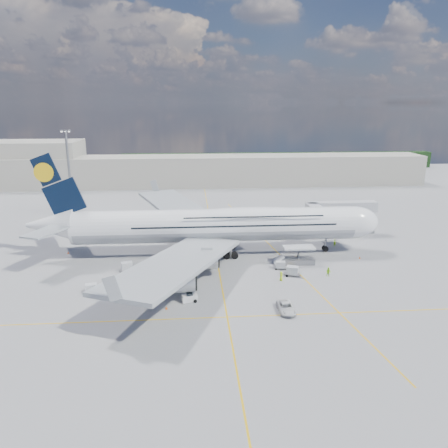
{
  "coord_description": "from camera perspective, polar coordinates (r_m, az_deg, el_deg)",
  "views": [
    {
      "loc": [
        -5.33,
        -82.43,
        32.78
      ],
      "look_at": [
        1.66,
        8.0,
        7.53
      ],
      "focal_mm": 35.0,
      "sensor_mm": 36.0,
      "label": 1
    }
  ],
  "objects": [
    {
      "name": "service_van",
      "position": [
        72.73,
        8.11,
        -10.76
      ],
      "size": [
        2.51,
        5.29,
        1.46
      ],
      "primitive_type": "imported",
      "rotation": [
        0.0,
        0.0,
        0.02
      ],
      "color": "silver",
      "rests_on": "ground"
    },
    {
      "name": "dolly_row_c",
      "position": [
        79.31,
        -12.39,
        -9.01
      ],
      "size": [
        2.89,
        2.03,
        0.38
      ],
      "rotation": [
        0.0,
        0.0,
        0.26
      ],
      "color": "gray",
      "rests_on": "ground"
    },
    {
      "name": "crew_nose",
      "position": [
        106.43,
        14.27,
        -2.39
      ],
      "size": [
        0.69,
        0.52,
        1.71
      ],
      "primitive_type": "imported",
      "rotation": [
        0.0,
        0.0,
        0.19
      ],
      "color": "#B3F619",
      "rests_on": "ground"
    },
    {
      "name": "dolly_nose_near",
      "position": [
        90.07,
        7.4,
        -5.32
      ],
      "size": [
        2.71,
        1.67,
        1.62
      ],
      "rotation": [
        0.0,
        0.0,
        -0.12
      ],
      "color": "gray",
      "rests_on": "ground"
    },
    {
      "name": "ground",
      "position": [
        88.87,
        -0.67,
        -6.09
      ],
      "size": [
        300.0,
        300.0,
        0.0
      ],
      "primitive_type": "plane",
      "color": "gray",
      "rests_on": "ground"
    },
    {
      "name": "dolly_back",
      "position": [
        90.34,
        -12.57,
        -5.42
      ],
      "size": [
        3.29,
        2.34,
        1.88
      ],
      "rotation": [
        0.0,
        0.0,
        0.28
      ],
      "color": "gray",
      "rests_on": "ground"
    },
    {
      "name": "dolly_nose_far",
      "position": [
        86.99,
        8.92,
        -6.05
      ],
      "size": [
        3.38,
        2.56,
        1.91
      ],
      "rotation": [
        0.0,
        0.0,
        -0.36
      ],
      "color": "gray",
      "rests_on": "ground"
    },
    {
      "name": "catering_truck_inner",
      "position": [
        115.66,
        -5.7,
        -0.03
      ],
      "size": [
        6.87,
        3.36,
        3.94
      ],
      "rotation": [
        0.0,
        0.0,
        -0.16
      ],
      "color": "gray",
      "rests_on": "ground"
    },
    {
      "name": "cone_wing_left_inner",
      "position": [
        107.26,
        -4.82,
        -2.14
      ],
      "size": [
        0.45,
        0.45,
        0.57
      ],
      "color": "#EE550C",
      "rests_on": "ground"
    },
    {
      "name": "terminal",
      "position": [
        179.52,
        -2.69,
        6.96
      ],
      "size": [
        180.0,
        16.0,
        12.0
      ],
      "primitive_type": "cube",
      "color": "#B2AD9E",
      "rests_on": "ground"
    },
    {
      "name": "crew_tug",
      "position": [
        83.6,
        -5.6,
        -6.87
      ],
      "size": [
        1.47,
        1.2,
        1.98
      ],
      "primitive_type": "imported",
      "rotation": [
        0.0,
        0.0,
        -0.43
      ],
      "color": "#B9FF1A",
      "rests_on": "ground"
    },
    {
      "name": "dolly_row_a",
      "position": [
        82.05,
        -16.95,
        -8.02
      ],
      "size": [
        2.88,
        1.91,
        1.68
      ],
      "rotation": [
        0.0,
        0.0,
        0.2
      ],
      "color": "gray",
      "rests_on": "ground"
    },
    {
      "name": "light_mast",
      "position": [
        133.51,
        -19.54,
        6.24
      ],
      "size": [
        3.0,
        0.7,
        25.5
      ],
      "color": "gray",
      "rests_on": "ground"
    },
    {
      "name": "crew_van",
      "position": [
        84.36,
        7.46,
        -6.77
      ],
      "size": [
        0.75,
        1.0,
        1.84
      ],
      "primitive_type": "imported",
      "rotation": [
        0.0,
        0.0,
        1.77
      ],
      "color": "#C2E918",
      "rests_on": "ground"
    },
    {
      "name": "taxi_line_cross",
      "position": [
        70.71,
        0.42,
        -12.05
      ],
      "size": [
        120.0,
        0.25,
        0.01
      ],
      "primitive_type": "cube",
      "color": "#E5AE0C",
      "rests_on": "ground"
    },
    {
      "name": "dolly_row_b",
      "position": [
        79.64,
        -9.68,
        -8.7
      ],
      "size": [
        3.62,
        2.72,
        0.47
      ],
      "rotation": [
        0.0,
        0.0,
        0.35
      ],
      "color": "gray",
      "rests_on": "ground"
    },
    {
      "name": "cone_tail",
      "position": [
        104.5,
        -19.69,
        -3.52
      ],
      "size": [
        0.41,
        0.41,
        0.53
      ],
      "color": "#EE550C",
      "rests_on": "ground"
    },
    {
      "name": "cone_wing_left_outer",
      "position": [
        119.57,
        -10.62,
        -0.5
      ],
      "size": [
        0.4,
        0.4,
        0.51
      ],
      "color": "#EE550C",
      "rests_on": "ground"
    },
    {
      "name": "hangar",
      "position": [
        195.01,
        -23.95,
        7.23
      ],
      "size": [
        40.0,
        22.0,
        18.0
      ],
      "primitive_type": "cube",
      "color": "#B2AD9E",
      "rests_on": "ground"
    },
    {
      "name": "cone_wing_right_inner",
      "position": [
        88.18,
        -6.47,
        -6.16
      ],
      "size": [
        0.49,
        0.49,
        0.63
      ],
      "color": "#EE550C",
      "rests_on": "ground"
    },
    {
      "name": "cargo_loader",
      "position": [
        93.62,
        9.56,
        -4.35
      ],
      "size": [
        8.53,
        3.2,
        3.67
      ],
      "color": "silver",
      "rests_on": "ground"
    },
    {
      "name": "taxi_line_main",
      "position": [
        88.87,
        -0.67,
        -6.08
      ],
      "size": [
        0.25,
        220.0,
        0.01
      ],
      "primitive_type": "cube",
      "color": "#E5AE0C",
      "rests_on": "ground"
    },
    {
      "name": "cone_nose",
      "position": [
        99.82,
        17.31,
        -4.19
      ],
      "size": [
        0.41,
        0.41,
        0.52
      ],
      "color": "#EE550C",
      "rests_on": "ground"
    },
    {
      "name": "jet_bridge",
      "position": [
        112.21,
        13.97,
        1.73
      ],
      "size": [
        18.8,
        12.1,
        8.5
      ],
      "color": "#B7B7BC",
      "rests_on": "ground"
    },
    {
      "name": "catering_truck_outer",
      "position": [
        128.88,
        -6.45,
        1.51
      ],
      "size": [
        6.25,
        2.64,
        3.67
      ],
      "rotation": [
        0.0,
        0.0,
        0.07
      ],
      "color": "gray",
      "rests_on": "ground"
    },
    {
      "name": "crew_loader",
      "position": [
        87.93,
        13.48,
        -6.11
      ],
      "size": [
        1.16,
        1.08,
        1.91
      ],
      "primitive_type": "imported",
      "rotation": [
        0.0,
        0.0,
        -0.51
      ],
      "color": "#95E117",
      "rests_on": "ground"
    },
    {
      "name": "tree_line",
      "position": [
        228.82,
        7.12,
        8.22
      ],
      "size": [
        160.0,
        6.0,
        8.0
      ],
      "primitive_type": "cube",
      "color": "#193814",
      "rests_on": "ground"
    },
    {
      "name": "airliner",
      "position": [
        96.16,
        -0.92,
        -0.08
      ],
      "size": [
        77.26,
        79.15,
        23.71
      ],
      "color": "white",
      "rests_on": "ground"
    },
    {
      "name": "baggage_tug",
      "position": [
        75.59,
        -4.51,
        -9.58
      ],
      "size": [
        2.83,
        1.75,
        1.64
      ],
      "rotation": [
        0.0,
        0.0,
        0.21
      ],
      "color": "silver",
      "rests_on": "ground"
    },
    {
      "name": "cone_wing_right_outer",
      "position": [
        73.66,
        -7.56,
        -10.77
      ],
      "size": [
        0.45,
        0.45,
        0.57
      ],
      "color": "#EE550C",
      "rests_on": "ground"
    },
    {
      "name": "taxi_line_diag",
      "position": [
        99.96,
        7.0,
        -3.7
      ],
      "size": [
        14.16,
        99.06,
        0.01
      ],
      "primitive_type": "cube",
      "rotation": [
        0.0,
        0.0,
        0.14
      ],
      "color": "#E5AE0C",
      "rests_on": "ground"
    },
    {
      "name": "crew_wing",
      "position": [
        79.53,
        -5.35,
        -8.17
      ],
      "size": [
        0.46,
        1.03,
        1.74
      ],
      "primitive_type": "imported",
      "rotation": [
        0.0,
        0.0,
        1.54
      ],
      "color": "#C7FF1A",
      "rests_on": "ground"
    }
  ]
}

